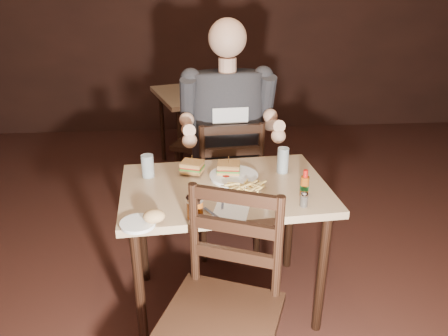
{
  "coord_description": "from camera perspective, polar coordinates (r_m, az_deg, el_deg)",
  "views": [
    {
      "loc": [
        -0.34,
        -1.7,
        1.79
      ],
      "look_at": [
        -0.18,
        0.39,
        0.85
      ],
      "focal_mm": 35.0,
      "sensor_mm": 36.0,
      "label": 1
    }
  ],
  "objects": [
    {
      "name": "pepper_shaker",
      "position": [
        2.11,
        10.41,
        -4.1
      ],
      "size": [
        0.04,
        0.04,
        0.07
      ],
      "primitive_type": null,
      "rotation": [
        0.0,
        0.0,
        0.08
      ],
      "color": "#38332D",
      "rests_on": "main_table"
    },
    {
      "name": "ketchup_dollop",
      "position": [
        2.34,
        0.27,
        -1.07
      ],
      "size": [
        0.04,
        0.04,
        0.01
      ],
      "primitive_type": "ellipsoid",
      "rotation": [
        0.0,
        0.0,
        0.08
      ],
      "color": "maroon",
      "rests_on": "dinner_plate"
    },
    {
      "name": "chair_near",
      "position": [
        1.88,
        -0.51,
        -19.29
      ],
      "size": [
        0.61,
        0.64,
        0.99
      ],
      "primitive_type": null,
      "rotation": [
        0.0,
        0.0,
        -0.38
      ],
      "color": "black",
      "rests_on": "ground"
    },
    {
      "name": "bg_chair_far",
      "position": [
        4.76,
        -3.05,
        7.58
      ],
      "size": [
        0.49,
        0.51,
        0.86
      ],
      "primitive_type": null,
      "rotation": [
        0.0,
        0.0,
        3.37
      ],
      "color": "black",
      "rests_on": "ground"
    },
    {
      "name": "glass_left",
      "position": [
        2.4,
        -9.94,
        0.26
      ],
      "size": [
        0.07,
        0.07,
        0.12
      ],
      "primitive_type": "cylinder",
      "rotation": [
        0.0,
        0.0,
        0.08
      ],
      "color": "silver",
      "rests_on": "main_table"
    },
    {
      "name": "bg_chair_near",
      "position": [
        3.7,
        -2.58,
        3.4
      ],
      "size": [
        0.6,
        0.62,
        0.95
      ],
      "primitive_type": null,
      "rotation": [
        0.0,
        0.0,
        -0.41
      ],
      "color": "black",
      "rests_on": "ground"
    },
    {
      "name": "fork",
      "position": [
        2.11,
        -0.17,
        -4.5
      ],
      "size": [
        0.03,
        0.14,
        0.0
      ],
      "primitive_type": "cube",
      "rotation": [
        0.0,
        0.0,
        -0.11
      ],
      "color": "silver",
      "rests_on": "napkin"
    },
    {
      "name": "side_plate",
      "position": [
        1.98,
        -11.17,
        -7.23
      ],
      "size": [
        0.17,
        0.17,
        0.01
      ],
      "primitive_type": "cylinder",
      "rotation": [
        0.0,
        0.0,
        0.08
      ],
      "color": "white",
      "rests_on": "main_table"
    },
    {
      "name": "bread_roll",
      "position": [
        1.95,
        -9.12,
        -6.24
      ],
      "size": [
        0.1,
        0.09,
        0.06
      ],
      "primitive_type": "ellipsoid",
      "rotation": [
        0.0,
        0.0,
        0.08
      ],
      "color": "tan",
      "rests_on": "side_plate"
    },
    {
      "name": "syrup_dispenser",
      "position": [
        1.98,
        -3.82,
        -5.14
      ],
      "size": [
        0.09,
        0.09,
        0.1
      ],
      "primitive_type": null,
      "rotation": [
        0.0,
        0.0,
        0.08
      ],
      "color": "#833B0F",
      "rests_on": "main_table"
    },
    {
      "name": "knife",
      "position": [
        1.99,
        -0.77,
        -6.54
      ],
      "size": [
        0.13,
        0.2,
        0.01
      ],
      "primitive_type": "cube",
      "rotation": [
        0.0,
        0.0,
        0.56
      ],
      "color": "silver",
      "rests_on": "napkin"
    },
    {
      "name": "sandwich_left",
      "position": [
        2.4,
        -4.18,
        0.6
      ],
      "size": [
        0.14,
        0.13,
        0.1
      ],
      "primitive_type": null,
      "rotation": [
        0.0,
        0.0,
        -0.34
      ],
      "color": "tan",
      "rests_on": "dinner_plate"
    },
    {
      "name": "sandwich_right",
      "position": [
        2.37,
        0.61,
        0.47
      ],
      "size": [
        0.13,
        0.12,
        0.1
      ],
      "primitive_type": null,
      "rotation": [
        0.0,
        0.0,
        -0.14
      ],
      "color": "tan",
      "rests_on": "dinner_plate"
    },
    {
      "name": "room_shell",
      "position": [
        1.78,
        7.0,
        11.33
      ],
      "size": [
        7.0,
        7.0,
        7.0
      ],
      "color": "black",
      "rests_on": "ground"
    },
    {
      "name": "napkin",
      "position": [
        2.05,
        0.92,
        -5.67
      ],
      "size": [
        0.19,
        0.18,
        0.0
      ],
      "primitive_type": "cube",
      "rotation": [
        0.0,
        0.0,
        -0.25
      ],
      "color": "white",
      "rests_on": "main_table"
    },
    {
      "name": "salt_shaker",
      "position": [
        2.08,
        5.72,
        -4.36
      ],
      "size": [
        0.04,
        0.04,
        0.06
      ],
      "primitive_type": null,
      "rotation": [
        0.0,
        0.0,
        0.08
      ],
      "color": "white",
      "rests_on": "main_table"
    },
    {
      "name": "diner",
      "position": [
        2.71,
        0.57,
        7.83
      ],
      "size": [
        0.64,
        0.52,
        1.05
      ],
      "primitive_type": null,
      "rotation": [
        0.0,
        0.0,
        0.07
      ],
      "color": "#2B292E",
      "rests_on": "chair_far"
    },
    {
      "name": "main_table",
      "position": [
        2.33,
        0.1,
        -4.42
      ],
      "size": [
        1.12,
        0.79,
        0.77
      ],
      "rotation": [
        0.0,
        0.0,
        0.08
      ],
      "color": "tan",
      "rests_on": "ground"
    },
    {
      "name": "dinner_plate",
      "position": [
        2.37,
        1.28,
        -1.16
      ],
      "size": [
        0.27,
        0.27,
        0.01
      ],
      "primitive_type": "cylinder",
      "rotation": [
        0.0,
        0.0,
        0.08
      ],
      "color": "white",
      "rests_on": "main_table"
    },
    {
      "name": "bg_table",
      "position": [
        4.16,
        -2.91,
        8.71
      ],
      "size": [
        1.0,
        1.0,
        0.77
      ],
      "rotation": [
        0.0,
        0.0,
        0.3
      ],
      "color": "tan",
      "rests_on": "ground"
    },
    {
      "name": "hot_sauce",
      "position": [
        2.2,
        10.51,
        -1.91
      ],
      "size": [
        0.05,
        0.05,
        0.14
      ],
      "primitive_type": null,
      "rotation": [
        0.0,
        0.0,
        0.08
      ],
      "color": "#833B0F",
      "rests_on": "main_table"
    },
    {
      "name": "glass_right",
      "position": [
        2.43,
        7.69,
        1.0
      ],
      "size": [
        0.07,
        0.07,
        0.14
      ],
      "primitive_type": "cylinder",
      "rotation": [
        0.0,
        0.0,
        0.08
      ],
      "color": "silver",
      "rests_on": "main_table"
    },
    {
      "name": "fries_pile",
      "position": [
        2.21,
        2.82,
        -2.36
      ],
      "size": [
        0.26,
        0.19,
        0.04
      ],
      "primitive_type": null,
      "rotation": [
        0.0,
        0.0,
        0.08
      ],
      "color": "tan",
      "rests_on": "dinner_plate"
    },
    {
      "name": "chair_far",
      "position": [
        2.95,
        0.37,
        -2.01
      ],
      "size": [
        0.48,
        0.52,
        0.97
      ],
      "primitive_type": null,
      "rotation": [
        0.0,
        0.0,
        3.21
      ],
      "color": "black",
      "rests_on": "ground"
    }
  ]
}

